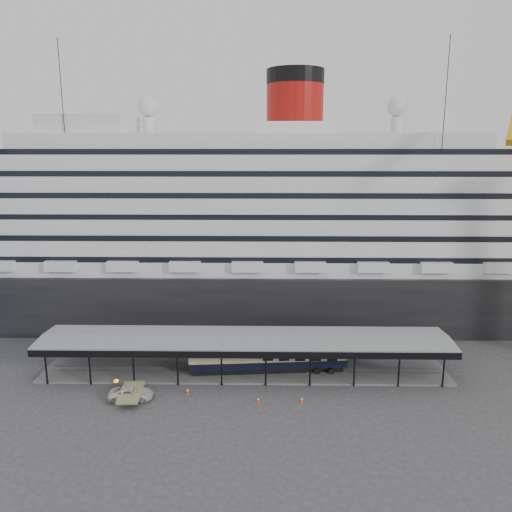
# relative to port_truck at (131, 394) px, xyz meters

# --- Properties ---
(ground) EXTENTS (200.00, 200.00, 0.00)m
(ground) POSITION_rel_port_truck_xyz_m (13.81, 3.05, -0.76)
(ground) COLOR #363639
(ground) RESTS_ON ground
(cruise_ship) EXTENTS (130.00, 30.00, 43.90)m
(cruise_ship) POSITION_rel_port_truck_xyz_m (13.86, 35.05, 17.59)
(cruise_ship) COLOR black
(cruise_ship) RESTS_ON ground
(platform_canopy) EXTENTS (56.00, 9.18, 5.30)m
(platform_canopy) POSITION_rel_port_truck_xyz_m (13.81, 8.05, 1.61)
(platform_canopy) COLOR slate
(platform_canopy) RESTS_ON ground
(port_truck) EXTENTS (5.60, 2.88, 1.51)m
(port_truck) POSITION_rel_port_truck_xyz_m (0.00, 0.00, 0.00)
(port_truck) COLOR silver
(port_truck) RESTS_ON ground
(pullman_carriage) EXTENTS (21.90, 4.55, 21.34)m
(pullman_carriage) POSITION_rel_port_truck_xyz_m (17.04, 8.05, 1.84)
(pullman_carriage) COLOR black
(pullman_carriage) RESTS_ON ground
(traffic_cone_left) EXTENTS (0.44, 0.44, 0.85)m
(traffic_cone_left) POSITION_rel_port_truck_xyz_m (6.81, 1.49, -0.33)
(traffic_cone_left) COLOR #EF380D
(traffic_cone_left) RESTS_ON ground
(traffic_cone_mid) EXTENTS (0.51, 0.51, 0.76)m
(traffic_cone_mid) POSITION_rel_port_truck_xyz_m (15.79, -0.58, -0.38)
(traffic_cone_mid) COLOR red
(traffic_cone_mid) RESTS_ON ground
(traffic_cone_right) EXTENTS (0.54, 0.54, 0.81)m
(traffic_cone_right) POSITION_rel_port_truck_xyz_m (21.12, -0.47, -0.35)
(traffic_cone_right) COLOR #DE450C
(traffic_cone_right) RESTS_ON ground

